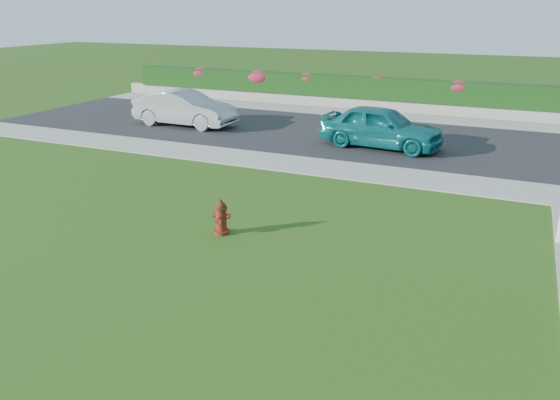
% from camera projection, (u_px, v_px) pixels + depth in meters
% --- Properties ---
extents(ground, '(120.00, 120.00, 0.00)m').
position_uv_depth(ground, '(216.00, 294.00, 10.44)').
color(ground, black).
rests_on(ground, ground).
extents(street_far, '(26.00, 8.00, 0.04)m').
position_uv_depth(street_far, '(277.00, 129.00, 24.40)').
color(street_far, black).
rests_on(street_far, ground).
extents(sidewalk_far, '(24.00, 2.00, 0.04)m').
position_uv_depth(sidewalk_far, '(198.00, 153.00, 20.47)').
color(sidewalk_far, gray).
rests_on(sidewalk_far, ground).
extents(sidewalk_beyond, '(34.00, 2.00, 0.04)m').
position_uv_depth(sidewalk_beyond, '(391.00, 116.00, 27.19)').
color(sidewalk_beyond, gray).
rests_on(sidewalk_beyond, ground).
extents(retaining_wall, '(34.00, 0.40, 0.60)m').
position_uv_depth(retaining_wall, '(398.00, 106.00, 28.38)').
color(retaining_wall, gray).
rests_on(retaining_wall, ground).
extents(hedge, '(32.00, 0.90, 1.10)m').
position_uv_depth(hedge, '(400.00, 89.00, 28.19)').
color(hedge, black).
rests_on(hedge, retaining_wall).
extents(fire_hydrant, '(0.45, 0.43, 0.87)m').
position_uv_depth(fire_hydrant, '(221.00, 218.00, 13.09)').
color(fire_hydrant, '#4D180C').
rests_on(fire_hydrant, ground).
extents(sedan_teal, '(4.88, 2.37, 1.60)m').
position_uv_depth(sedan_teal, '(381.00, 127.00, 20.92)').
color(sedan_teal, '#0D6567').
rests_on(sedan_teal, street_far).
extents(sedan_silver, '(4.81, 1.75, 1.57)m').
position_uv_depth(sedan_silver, '(185.00, 108.00, 24.77)').
color(sedan_silver, '#9DA1A4').
rests_on(sedan_silver, street_far).
extents(flower_clump_a, '(1.25, 0.80, 0.62)m').
position_uv_depth(flower_clump_a, '(201.00, 73.00, 32.54)').
color(flower_clump_a, '#BB2038').
rests_on(flower_clump_a, hedge).
extents(flower_clump_b, '(1.55, 0.99, 0.77)m').
position_uv_depth(flower_clump_b, '(259.00, 77.00, 31.07)').
color(flower_clump_b, '#BB2038').
rests_on(flower_clump_b, hedge).
extents(flower_clump_c, '(1.17, 0.75, 0.59)m').
position_uv_depth(flower_clump_c, '(307.00, 78.00, 29.93)').
color(flower_clump_c, '#BB2038').
rests_on(flower_clump_c, hedge).
extents(flower_clump_d, '(1.05, 0.67, 0.52)m').
position_uv_depth(flower_clump_d, '(378.00, 82.00, 28.42)').
color(flower_clump_d, '#BB2038').
rests_on(flower_clump_d, hedge).
extents(flower_clump_e, '(1.28, 0.82, 0.64)m').
position_uv_depth(flower_clump_e, '(459.00, 87.00, 26.89)').
color(flower_clump_e, '#BB2038').
rests_on(flower_clump_e, hedge).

